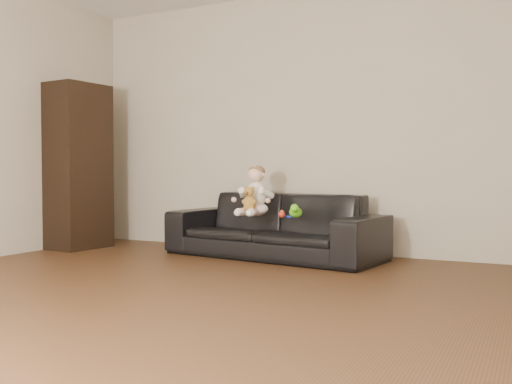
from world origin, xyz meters
The scene contains 10 objects.
floor centered at (0.00, 0.00, 0.00)m, with size 5.50×5.50×0.00m, color #482D19.
wall_back centered at (0.00, 2.75, 1.30)m, with size 5.00×5.00×0.00m, color #B4AA97.
sofa centered at (-0.17, 2.25, 0.30)m, with size 2.04×0.80×0.59m, color black.
cabinet centered at (-2.27, 1.92, 0.85)m, with size 0.43×0.59×1.71m, color black.
shelf_item centered at (-2.25, 1.92, 1.24)m, with size 0.18×0.25×0.28m, color silver.
baby centered at (-0.31, 2.14, 0.60)m, with size 0.31×0.39×0.47m.
teddy_bear centered at (-0.30, 2.00, 0.55)m, with size 0.13×0.13×0.22m.
toy_green centered at (0.11, 2.10, 0.44)m, with size 0.11×0.14×0.10m, color #59CB17.
toy_rattle centered at (0.01, 2.02, 0.42)m, with size 0.06×0.06×0.06m, color red.
toy_blue_disc centered at (0.05, 2.13, 0.40)m, with size 0.10×0.10×0.01m, color #182FC7.
Camera 1 is at (2.04, -2.58, 0.80)m, focal length 40.00 mm.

